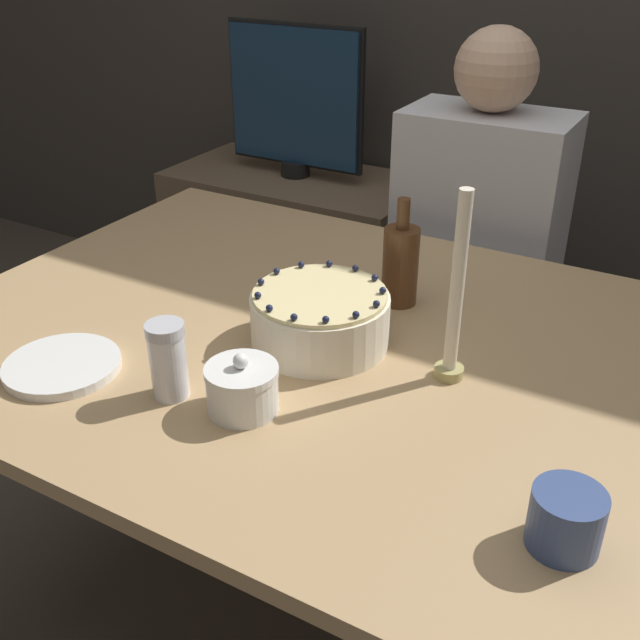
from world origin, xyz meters
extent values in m
plane|color=#4C4238|center=(0.00, 0.00, 0.00)|extent=(12.00, 12.00, 0.00)
cube|color=tan|center=(0.00, 0.00, 0.75)|extent=(1.51, 1.05, 0.03)
cylinder|color=tan|center=(-0.69, 0.47, 0.37)|extent=(0.07, 0.07, 0.73)
cylinder|color=#EFE5CC|center=(-0.03, -0.02, 0.81)|extent=(0.24, 0.24, 0.09)
cylinder|color=beige|center=(-0.03, -0.02, 0.86)|extent=(0.23, 0.23, 0.01)
sphere|color=#191E3D|center=(0.08, -0.02, 0.87)|extent=(0.01, 0.01, 0.01)
sphere|color=#191E3D|center=(0.07, 0.03, 0.87)|extent=(0.01, 0.01, 0.01)
sphere|color=#191E3D|center=(0.04, 0.06, 0.87)|extent=(0.01, 0.01, 0.01)
sphere|color=#191E3D|center=(-0.01, 0.08, 0.87)|extent=(0.01, 0.01, 0.01)
sphere|color=#191E3D|center=(-0.06, 0.08, 0.87)|extent=(0.01, 0.01, 0.01)
sphere|color=#191E3D|center=(-0.11, 0.05, 0.87)|extent=(0.01, 0.01, 0.01)
sphere|color=#191E3D|center=(-0.13, 0.00, 0.87)|extent=(0.01, 0.01, 0.01)
sphere|color=#191E3D|center=(-0.13, -0.05, 0.87)|extent=(0.01, 0.01, 0.01)
sphere|color=#191E3D|center=(-0.11, -0.10, 0.87)|extent=(0.01, 0.01, 0.01)
sphere|color=#191E3D|center=(-0.06, -0.13, 0.87)|extent=(0.01, 0.01, 0.01)
sphere|color=#191E3D|center=(-0.01, -0.13, 0.87)|extent=(0.01, 0.01, 0.01)
sphere|color=#191E3D|center=(0.04, -0.11, 0.87)|extent=(0.01, 0.01, 0.01)
sphere|color=#191E3D|center=(0.07, -0.07, 0.87)|extent=(0.01, 0.01, 0.01)
cylinder|color=white|center=(-0.03, -0.26, 0.79)|extent=(0.11, 0.11, 0.06)
cylinder|color=white|center=(-0.03, -0.26, 0.83)|extent=(0.11, 0.11, 0.01)
sphere|color=white|center=(-0.03, -0.26, 0.85)|extent=(0.02, 0.02, 0.02)
cylinder|color=white|center=(-0.15, -0.28, 0.82)|extent=(0.06, 0.06, 0.11)
cylinder|color=silver|center=(-0.15, -0.28, 0.88)|extent=(0.06, 0.06, 0.02)
cylinder|color=white|center=(-0.36, -0.32, 0.77)|extent=(0.19, 0.19, 0.01)
cylinder|color=white|center=(-0.36, -0.32, 0.77)|extent=(0.19, 0.19, 0.01)
cylinder|color=tan|center=(0.21, -0.01, 0.77)|extent=(0.05, 0.05, 0.02)
cylinder|color=silver|center=(0.21, -0.01, 0.93)|extent=(0.02, 0.02, 0.31)
cylinder|color=brown|center=(0.03, 0.19, 0.84)|extent=(0.07, 0.07, 0.15)
cylinder|color=brown|center=(0.03, 0.19, 0.95)|extent=(0.02, 0.02, 0.06)
cylinder|color=#384C7F|center=(0.47, -0.30, 0.80)|extent=(0.09, 0.09, 0.08)
cube|color=#2D2D38|center=(0.01, 0.73, 0.23)|extent=(0.34, 0.34, 0.45)
cube|color=silver|center=(0.01, 0.73, 0.73)|extent=(0.40, 0.24, 0.57)
sphere|color=#D8AD8C|center=(0.01, 0.73, 1.12)|extent=(0.19, 0.19, 0.19)
cube|color=brown|center=(-0.78, 1.12, 0.31)|extent=(0.88, 0.46, 0.63)
cylinder|color=black|center=(-0.78, 1.12, 0.65)|extent=(0.10, 0.10, 0.05)
cube|color=black|center=(-0.78, 1.13, 0.89)|extent=(0.50, 0.02, 0.46)
cube|color=#142D47|center=(-0.78, 1.12, 0.89)|extent=(0.48, 0.03, 0.44)
camera|label=1|loc=(0.54, -1.02, 1.44)|focal=42.00mm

